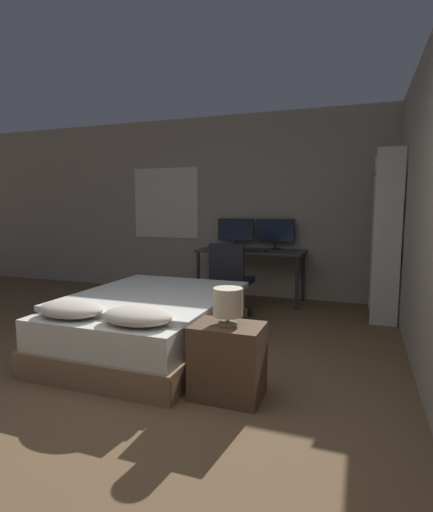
% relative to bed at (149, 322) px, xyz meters
% --- Properties ---
extents(ground_plane, '(20.00, 20.00, 0.00)m').
position_rel_bed_xyz_m(ground_plane, '(0.45, -1.37, -0.27)').
color(ground_plane, brown).
extents(wall_back, '(12.00, 0.08, 2.70)m').
position_rel_bed_xyz_m(wall_back, '(0.43, 2.62, 1.08)').
color(wall_back, '#9E9384').
rests_on(wall_back, ground_plane).
extents(wall_side_right, '(0.06, 12.00, 2.70)m').
position_rel_bed_xyz_m(wall_side_right, '(2.32, 0.13, 1.08)').
color(wall_side_right, '#9E9384').
rests_on(wall_side_right, ground_plane).
extents(bed, '(1.41, 1.95, 0.61)m').
position_rel_bed_xyz_m(bed, '(0.00, 0.00, 0.00)').
color(bed, '#846647').
rests_on(bed, ground_plane).
extents(nightstand, '(0.49, 0.36, 0.53)m').
position_rel_bed_xyz_m(nightstand, '(0.99, -0.65, -0.00)').
color(nightstand, brown).
rests_on(nightstand, ground_plane).
extents(bedside_lamp, '(0.21, 0.21, 0.26)m').
position_rel_bed_xyz_m(bedside_lamp, '(0.99, -0.65, 0.42)').
color(bedside_lamp, gray).
rests_on(bedside_lamp, nightstand).
extents(desk, '(1.49, 0.65, 0.74)m').
position_rel_bed_xyz_m(desk, '(0.39, 2.22, 0.39)').
color(desk, '#38383D').
rests_on(desk, ground_plane).
extents(monitor_left, '(0.56, 0.16, 0.43)m').
position_rel_bed_xyz_m(monitor_left, '(0.10, 2.44, 0.72)').
color(monitor_left, black).
rests_on(monitor_left, desk).
extents(monitor_right, '(0.56, 0.16, 0.43)m').
position_rel_bed_xyz_m(monitor_right, '(0.69, 2.44, 0.72)').
color(monitor_right, black).
rests_on(monitor_right, desk).
extents(keyboard, '(0.36, 0.13, 0.02)m').
position_rel_bed_xyz_m(keyboard, '(0.39, 2.00, 0.48)').
color(keyboard, black).
rests_on(keyboard, desk).
extents(computer_mouse, '(0.07, 0.05, 0.04)m').
position_rel_bed_xyz_m(computer_mouse, '(0.66, 2.00, 0.49)').
color(computer_mouse, black).
rests_on(computer_mouse, desk).
extents(office_chair, '(0.52, 0.52, 0.91)m').
position_rel_bed_xyz_m(office_chair, '(0.34, 1.43, 0.10)').
color(office_chair, black).
rests_on(office_chair, ground_plane).
extents(bookshelf, '(0.29, 0.79, 2.00)m').
position_rel_bed_xyz_m(bookshelf, '(2.12, 1.88, 0.81)').
color(bookshelf, beige).
rests_on(bookshelf, ground_plane).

